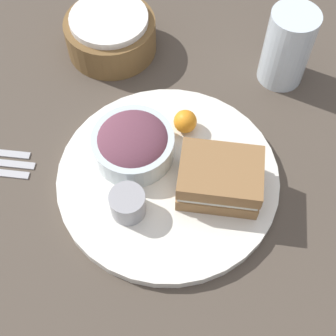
{
  "coord_description": "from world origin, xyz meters",
  "views": [
    {
      "loc": [
        0.11,
        -0.34,
        0.63
      ],
      "look_at": [
        0.0,
        0.0,
        0.04
      ],
      "focal_mm": 50.0,
      "sensor_mm": 36.0,
      "label": 1
    }
  ],
  "objects_px": {
    "dressing_cup": "(128,204)",
    "drink_glass": "(287,47)",
    "salad_bowl": "(133,144)",
    "bread_basket": "(111,33)",
    "sandwich": "(220,177)",
    "plate": "(168,178)"
  },
  "relations": [
    {
      "from": "plate",
      "to": "salad_bowl",
      "type": "bearing_deg",
      "value": 160.79
    },
    {
      "from": "plate",
      "to": "drink_glass",
      "type": "bearing_deg",
      "value": 64.87
    },
    {
      "from": "dressing_cup",
      "to": "sandwich",
      "type": "bearing_deg",
      "value": 33.6
    },
    {
      "from": "plate",
      "to": "dressing_cup",
      "type": "xyz_separation_m",
      "value": [
        -0.04,
        -0.07,
        0.03
      ]
    },
    {
      "from": "plate",
      "to": "sandwich",
      "type": "relative_size",
      "value": 2.58
    },
    {
      "from": "salad_bowl",
      "to": "bread_basket",
      "type": "xyz_separation_m",
      "value": [
        -0.12,
        0.22,
        -0.01
      ]
    },
    {
      "from": "sandwich",
      "to": "drink_glass",
      "type": "distance_m",
      "value": 0.27
    },
    {
      "from": "dressing_cup",
      "to": "salad_bowl",
      "type": "bearing_deg",
      "value": 104.99
    },
    {
      "from": "sandwich",
      "to": "drink_glass",
      "type": "relative_size",
      "value": 0.96
    },
    {
      "from": "plate",
      "to": "bread_basket",
      "type": "relative_size",
      "value": 2.08
    },
    {
      "from": "sandwich",
      "to": "salad_bowl",
      "type": "bearing_deg",
      "value": 172.27
    },
    {
      "from": "sandwich",
      "to": "bread_basket",
      "type": "relative_size",
      "value": 0.81
    },
    {
      "from": "dressing_cup",
      "to": "drink_glass",
      "type": "height_order",
      "value": "drink_glass"
    },
    {
      "from": "drink_glass",
      "to": "salad_bowl",
      "type": "bearing_deg",
      "value": -127.42
    },
    {
      "from": "drink_glass",
      "to": "bread_basket",
      "type": "distance_m",
      "value": 0.31
    },
    {
      "from": "bread_basket",
      "to": "dressing_cup",
      "type": "bearing_deg",
      "value": -64.89
    },
    {
      "from": "bread_basket",
      "to": "salad_bowl",
      "type": "bearing_deg",
      "value": -60.91
    },
    {
      "from": "plate",
      "to": "dressing_cup",
      "type": "relative_size",
      "value": 6.58
    },
    {
      "from": "plate",
      "to": "dressing_cup",
      "type": "distance_m",
      "value": 0.09
    },
    {
      "from": "plate",
      "to": "drink_glass",
      "type": "relative_size",
      "value": 2.46
    },
    {
      "from": "plate",
      "to": "drink_glass",
      "type": "xyz_separation_m",
      "value": [
        0.12,
        0.27,
        0.06
      ]
    },
    {
      "from": "bread_basket",
      "to": "plate",
      "type": "bearing_deg",
      "value": -52.58
    }
  ]
}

